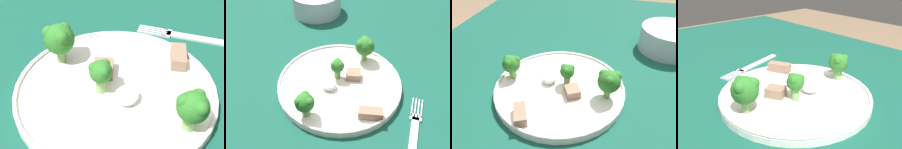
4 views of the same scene
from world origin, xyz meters
The scene contains 9 objects.
table centered at (0.00, 0.00, 0.68)m, with size 1.39×1.04×0.77m.
dinner_plate centered at (-0.02, -0.08, 0.78)m, with size 0.29×0.29×0.02m.
fork centered at (0.18, -0.11, 0.77)m, with size 0.07×0.19×0.00m.
broccoli_floret_near_rim_left centered at (-0.01, 0.03, 0.82)m, with size 0.05×0.05×0.06m.
broccoli_floret_center_left centered at (-0.03, -0.07, 0.81)m, with size 0.03×0.03×0.05m.
broccoli_floret_back_left centered at (-0.02, -0.20, 0.82)m, with size 0.04×0.04×0.06m.
meat_slice_front_slice centered at (0.09, -0.13, 0.79)m, with size 0.05×0.04×0.02m.
meat_slice_middle_slice centered at (0.00, -0.05, 0.79)m, with size 0.04×0.04×0.02m.
sauce_dollop centered at (-0.03, -0.11, 0.79)m, with size 0.04×0.03×0.02m.
Camera 1 is at (-0.29, -0.26, 1.08)m, focal length 50.00 mm.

